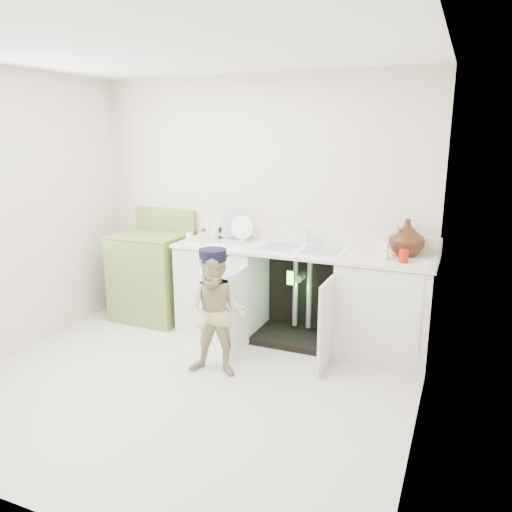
# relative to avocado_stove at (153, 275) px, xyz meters

# --- Properties ---
(ground) EXTENTS (3.50, 3.50, 0.00)m
(ground) POSITION_rel_avocado_stove_xyz_m (1.08, -1.18, -0.47)
(ground) COLOR beige
(ground) RESTS_ON ground
(room_shell) EXTENTS (6.00, 5.50, 1.26)m
(room_shell) POSITION_rel_avocado_stove_xyz_m (1.08, -1.18, 0.78)
(room_shell) COLOR beige
(room_shell) RESTS_ON ground
(counter_run) EXTENTS (2.44, 1.02, 1.22)m
(counter_run) POSITION_rel_avocado_stove_xyz_m (1.66, 0.03, 0.00)
(counter_run) COLOR silver
(counter_run) RESTS_ON ground
(avocado_stove) EXTENTS (0.74, 0.65, 1.15)m
(avocado_stove) POSITION_rel_avocado_stove_xyz_m (0.00, 0.00, 0.00)
(avocado_stove) COLOR olive
(avocado_stove) RESTS_ON ground
(repair_worker) EXTENTS (0.74, 0.83, 1.06)m
(repair_worker) POSITION_rel_avocado_stove_xyz_m (1.24, -0.91, 0.06)
(repair_worker) COLOR tan
(repair_worker) RESTS_ON ground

